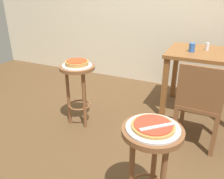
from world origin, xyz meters
TOP-DOWN VIEW (x-y plane):
  - ground_plane at (0.00, 0.00)m, footprint 6.00×6.00m
  - stool_foreground at (0.69, -0.78)m, footprint 0.37×0.37m
  - serving_plate_foreground at (0.69, -0.78)m, footprint 0.32×0.32m
  - pizza_foreground at (0.69, -0.78)m, footprint 0.26×0.26m
  - stool_middle at (-0.35, 0.04)m, footprint 0.37×0.37m
  - serving_plate_middle at (-0.35, 0.04)m, footprint 0.32×0.32m
  - pizza_middle at (-0.35, 0.04)m, footprint 0.25×0.25m
  - dining_table at (0.87, 0.91)m, footprint 0.89×0.72m
  - cup_near_edge at (0.69, 0.83)m, footprint 0.07×0.07m
  - condiment_shaker at (0.84, 0.97)m, footprint 0.04×0.04m
  - wooden_chair at (0.89, 0.18)m, footprint 0.42×0.42m
  - pizza_server_knife at (0.72, -0.80)m, footprint 0.18×0.17m

SIDE VIEW (x-z plane):
  - ground_plane at x=0.00m, z-range 0.00..0.00m
  - wooden_chair at x=0.89m, z-range 0.04..0.89m
  - stool_foreground at x=0.69m, z-range 0.16..0.86m
  - stool_middle at x=-0.35m, z-range 0.16..0.86m
  - dining_table at x=0.87m, z-range 0.25..1.02m
  - serving_plate_foreground at x=0.69m, z-range 0.69..0.70m
  - serving_plate_middle at x=-0.35m, z-range 0.69..0.70m
  - pizza_foreground at x=0.69m, z-range 0.70..0.73m
  - pizza_middle at x=-0.35m, z-range 0.70..0.75m
  - pizza_server_knife at x=0.72m, z-range 0.73..0.73m
  - condiment_shaker at x=0.84m, z-range 0.77..0.86m
  - cup_near_edge at x=0.69m, z-range 0.77..0.87m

